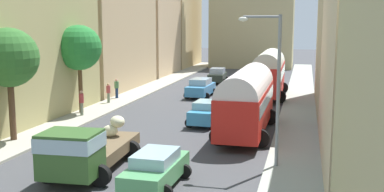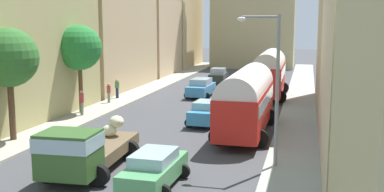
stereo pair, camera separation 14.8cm
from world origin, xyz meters
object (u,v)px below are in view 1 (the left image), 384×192
car_3 (206,113)px  pedestrian_2 (108,92)px  car_2 (156,169)px  car_1 (217,76)px  streetlamp_near (273,78)px  cargo_truck_0 (85,149)px  parked_bus_1 (269,72)px  car_0 (201,88)px  pedestrian_1 (117,88)px  pedestrian_3 (81,102)px  parked_bus_0 (247,98)px

car_3 → pedestrian_2: (-9.13, 5.46, 0.21)m
car_2 → pedestrian_2: (-9.56, 17.25, 0.24)m
car_1 → streetlamp_near: bearing=-74.8°
cargo_truck_0 → streetlamp_near: bearing=21.0°
parked_bus_1 → car_0: size_ratio=2.05×
pedestrian_1 → cargo_truck_0: bearing=-71.2°
pedestrian_1 → pedestrian_3: (0.52, -7.49, 0.07)m
parked_bus_1 → pedestrian_3: bearing=-135.2°
parked_bus_1 → cargo_truck_0: (-5.97, -23.31, -1.08)m
car_0 → car_3: (2.77, -10.85, -0.04)m
parked_bus_1 → car_0: 6.13m
pedestrian_1 → parked_bus_1: bearing=19.3°
streetlamp_near → pedestrian_2: bearing=135.3°
car_3 → pedestrian_2: 10.64m
pedestrian_2 → pedestrian_3: (0.27, -5.19, 0.10)m
parked_bus_1 → pedestrian_3: parked_bus_1 is taller
car_1 → pedestrian_2: bearing=-112.1°
parked_bus_0 → car_0: size_ratio=2.16×
pedestrian_2 → car_0: bearing=40.3°
car_3 → streetlamp_near: (4.75, -8.26, 3.33)m
cargo_truck_0 → car_3: cargo_truck_0 is taller
pedestrian_1 → streetlamp_near: (14.13, -16.02, 3.09)m
car_1 → car_3: bearing=-81.5°
cargo_truck_0 → car_3: (2.92, 11.20, -0.40)m
parked_bus_0 → pedestrian_3: bearing=169.2°
car_0 → parked_bus_1: bearing=12.2°
parked_bus_1 → car_3: bearing=-104.2°
parked_bus_1 → pedestrian_1: 13.23m
parked_bus_1 → car_3: size_ratio=2.37×
pedestrian_3 → streetlamp_near: bearing=-32.1°
pedestrian_3 → streetlamp_near: streetlamp_near is taller
car_2 → streetlamp_near: size_ratio=0.61×
car_2 → car_1: bearing=96.2°
parked_bus_1 → pedestrian_3: (-11.91, -11.85, -1.17)m
parked_bus_0 → pedestrian_1: bearing=141.5°
pedestrian_2 → cargo_truck_0: bearing=-69.5°
parked_bus_1 → pedestrian_2: parked_bus_1 is taller
car_3 → pedestrian_2: pedestrian_2 is taller
parked_bus_1 → car_3: 12.58m
pedestrian_1 → pedestrian_2: 2.31m
car_1 → cargo_truck_0: bearing=-89.8°
parked_bus_0 → car_1: (-5.90, 22.39, -1.32)m
parked_bus_1 → car_2: 24.09m
car_1 → pedestrian_2: size_ratio=2.20×
pedestrian_3 → pedestrian_1: bearing=94.0°
car_3 → pedestrian_2: bearing=149.1°
car_0 → pedestrian_2: (-6.36, -5.39, 0.16)m
parked_bus_1 → pedestrian_3: size_ratio=4.71×
car_0 → pedestrian_2: bearing=-139.7°
parked_bus_0 → pedestrian_3: parked_bus_0 is taller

